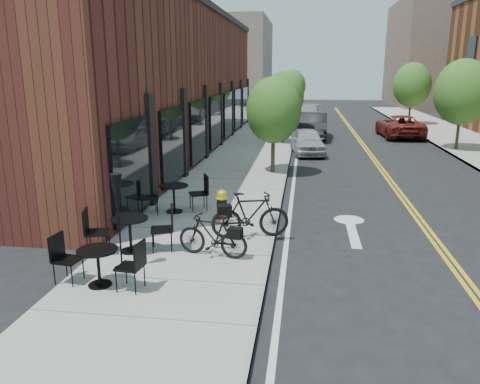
{
  "coord_description": "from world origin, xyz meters",
  "views": [
    {
      "loc": [
        0.66,
        -9.79,
        4.16
      ],
      "look_at": [
        -1.01,
        2.18,
        1.0
      ],
      "focal_mm": 35.0,
      "sensor_mm": 36.0,
      "label": 1
    }
  ],
  "objects_px": {
    "fire_hydrant": "(222,204)",
    "parked_car_c": "(308,114)",
    "patio_umbrella": "(118,202)",
    "parked_car_far": "(399,126)",
    "bistro_set_c": "(174,194)",
    "parked_car_a": "(307,141)",
    "bicycle_left": "(213,235)",
    "bistro_set_b": "(98,262)",
    "bistro_set_a": "(130,230)",
    "bicycle_right": "(250,215)",
    "parked_car_b": "(313,126)"
  },
  "relations": [
    {
      "from": "bistro_set_b",
      "to": "parked_car_a",
      "type": "xyz_separation_m",
      "value": [
        3.97,
        16.05,
        0.04
      ]
    },
    {
      "from": "parked_car_c",
      "to": "bistro_set_a",
      "type": "bearing_deg",
      "value": -90.38
    },
    {
      "from": "parked_car_far",
      "to": "bistro_set_a",
      "type": "bearing_deg",
      "value": 62.9
    },
    {
      "from": "bistro_set_a",
      "to": "bistro_set_c",
      "type": "relative_size",
      "value": 1.01
    },
    {
      "from": "bicycle_left",
      "to": "parked_car_c",
      "type": "bearing_deg",
      "value": -172.79
    },
    {
      "from": "bicycle_right",
      "to": "bistro_set_b",
      "type": "xyz_separation_m",
      "value": [
        -2.57,
        -3.07,
        -0.1
      ]
    },
    {
      "from": "parked_car_far",
      "to": "patio_umbrella",
      "type": "bearing_deg",
      "value": 64.22
    },
    {
      "from": "bistro_set_c",
      "to": "parked_car_a",
      "type": "relative_size",
      "value": 0.52
    },
    {
      "from": "bicycle_left",
      "to": "patio_umbrella",
      "type": "bearing_deg",
      "value": -49.85
    },
    {
      "from": "parked_car_c",
      "to": "bicycle_right",
      "type": "bearing_deg",
      "value": -85.39
    },
    {
      "from": "bistro_set_b",
      "to": "parked_car_a",
      "type": "distance_m",
      "value": 16.53
    },
    {
      "from": "bicycle_left",
      "to": "patio_umbrella",
      "type": "xyz_separation_m",
      "value": [
        -1.75,
        -0.96,
        0.97
      ]
    },
    {
      "from": "patio_umbrella",
      "to": "parked_car_a",
      "type": "height_order",
      "value": "patio_umbrella"
    },
    {
      "from": "patio_umbrella",
      "to": "parked_car_a",
      "type": "relative_size",
      "value": 0.54
    },
    {
      "from": "parked_car_a",
      "to": "parked_car_far",
      "type": "distance_m",
      "value": 9.07
    },
    {
      "from": "bistro_set_c",
      "to": "parked_car_a",
      "type": "distance_m",
      "value": 11.79
    },
    {
      "from": "bicycle_left",
      "to": "parked_car_c",
      "type": "relative_size",
      "value": 0.33
    },
    {
      "from": "bicycle_left",
      "to": "parked_car_b",
      "type": "distance_m",
      "value": 20.13
    },
    {
      "from": "bicycle_right",
      "to": "bistro_set_c",
      "type": "height_order",
      "value": "bicycle_right"
    },
    {
      "from": "bistro_set_c",
      "to": "parked_car_far",
      "type": "xyz_separation_m",
      "value": [
        9.67,
        18.12,
        0.05
      ]
    },
    {
      "from": "bistro_set_a",
      "to": "parked_car_far",
      "type": "bearing_deg",
      "value": 49.47
    },
    {
      "from": "bicycle_left",
      "to": "bistro_set_c",
      "type": "height_order",
      "value": "bistro_set_c"
    },
    {
      "from": "bicycle_left",
      "to": "bicycle_right",
      "type": "height_order",
      "value": "bicycle_right"
    },
    {
      "from": "fire_hydrant",
      "to": "parked_car_b",
      "type": "bearing_deg",
      "value": 71.02
    },
    {
      "from": "bicycle_right",
      "to": "bistro_set_a",
      "type": "height_order",
      "value": "bicycle_right"
    },
    {
      "from": "bicycle_left",
      "to": "bistro_set_a",
      "type": "xyz_separation_m",
      "value": [
        -1.91,
        0.02,
        0.03
      ]
    },
    {
      "from": "bistro_set_b",
      "to": "parked_car_a",
      "type": "bearing_deg",
      "value": 82.71
    },
    {
      "from": "fire_hydrant",
      "to": "bistro_set_a",
      "type": "height_order",
      "value": "bistro_set_a"
    },
    {
      "from": "bicycle_left",
      "to": "parked_car_far",
      "type": "height_order",
      "value": "parked_car_far"
    },
    {
      "from": "parked_car_far",
      "to": "bistro_set_b",
      "type": "bearing_deg",
      "value": 64.66
    },
    {
      "from": "bistro_set_b",
      "to": "parked_car_far",
      "type": "distance_m",
      "value": 25.01
    },
    {
      "from": "parked_car_b",
      "to": "parked_car_far",
      "type": "relative_size",
      "value": 0.95
    },
    {
      "from": "patio_umbrella",
      "to": "parked_car_far",
      "type": "xyz_separation_m",
      "value": [
        9.65,
        22.23,
        -0.88
      ]
    },
    {
      "from": "bistro_set_a",
      "to": "bistro_set_b",
      "type": "xyz_separation_m",
      "value": [
        0.03,
        -1.77,
        -0.04
      ]
    },
    {
      "from": "bicycle_right",
      "to": "parked_car_a",
      "type": "distance_m",
      "value": 13.06
    },
    {
      "from": "bistro_set_b",
      "to": "bistro_set_c",
      "type": "xyz_separation_m",
      "value": [
        0.11,
        4.91,
        0.04
      ]
    },
    {
      "from": "patio_umbrella",
      "to": "parked_car_b",
      "type": "distance_m",
      "value": 21.36
    },
    {
      "from": "bistro_set_b",
      "to": "parked_car_far",
      "type": "bearing_deg",
      "value": 73.6
    },
    {
      "from": "bicycle_right",
      "to": "parked_car_a",
      "type": "relative_size",
      "value": 0.51
    },
    {
      "from": "parked_car_c",
      "to": "bistro_set_b",
      "type": "bearing_deg",
      "value": -89.85
    },
    {
      "from": "bicycle_left",
      "to": "bistro_set_b",
      "type": "height_order",
      "value": "bicycle_left"
    },
    {
      "from": "bicycle_right",
      "to": "parked_car_far",
      "type": "bearing_deg",
      "value": -35.83
    },
    {
      "from": "parked_car_b",
      "to": "parked_car_c",
      "type": "bearing_deg",
      "value": 93.02
    },
    {
      "from": "bistro_set_b",
      "to": "parked_car_b",
      "type": "xyz_separation_m",
      "value": [
        4.32,
        21.73,
        0.19
      ]
    },
    {
      "from": "parked_car_a",
      "to": "parked_car_c",
      "type": "height_order",
      "value": "parked_car_c"
    },
    {
      "from": "bicycle_right",
      "to": "patio_umbrella",
      "type": "distance_m",
      "value": 3.45
    },
    {
      "from": "bicycle_right",
      "to": "parked_car_a",
      "type": "xyz_separation_m",
      "value": [
        1.4,
        12.98,
        -0.05
      ]
    },
    {
      "from": "fire_hydrant",
      "to": "patio_umbrella",
      "type": "bearing_deg",
      "value": -121.5
    },
    {
      "from": "fire_hydrant",
      "to": "parked_car_c",
      "type": "distance_m",
      "value": 26.19
    },
    {
      "from": "parked_car_far",
      "to": "parked_car_a",
      "type": "bearing_deg",
      "value": 47.9
    }
  ]
}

